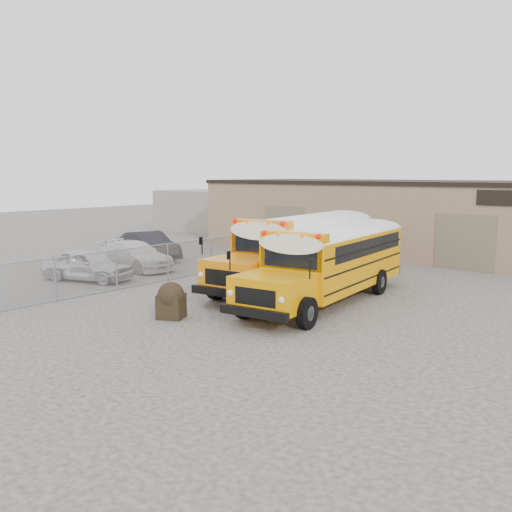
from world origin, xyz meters
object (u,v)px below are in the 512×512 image
Objects in this scene: car_silver at (88,265)px; car_white at (135,255)px; car_dark at (149,245)px; school_bus_right at (387,241)px; tarp_bundle at (171,300)px; school_bus_left at (360,232)px.

car_silver reaches higher than car_white.
car_dark reaches higher than car_silver.
school_bus_right reaches higher than car_silver.
car_silver is at bearing -136.18° from school_bus_right.
school_bus_right is 2.14× the size of car_dark.
tarp_bundle is 8.87m from car_silver.
school_bus_left is 8.65× the size of tarp_bundle.
car_dark reaches higher than car_white.
school_bus_left is 3.61m from school_bus_right.
car_dark is (-13.75, -3.81, -0.96)m from school_bus_right.
car_white is at bearing -149.94° from school_bus_right.
car_white is 3.63m from car_dark.
car_white is (-9.44, 5.86, 0.08)m from tarp_bundle.
school_bus_right is at bearing -39.04° from school_bus_left.
car_dark is at bearing -164.52° from school_bus_right.
school_bus_right is 8.17× the size of tarp_bundle.
car_silver reaches higher than tarp_bundle.
school_bus_left is 14.86m from tarp_bundle.
tarp_bundle is at bearing -119.26° from car_white.
car_white is at bearing -129.81° from car_dark.
car_silver is (-10.62, -10.19, -1.02)m from school_bus_right.
tarp_bundle is at bearing -87.14° from school_bus_left.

